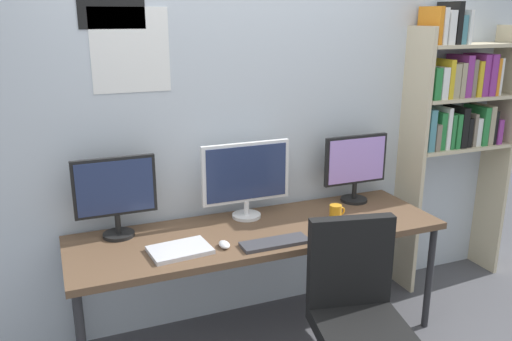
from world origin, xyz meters
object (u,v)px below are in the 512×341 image
Objects in this scene: bookshelf at (457,111)px; monitor_center at (246,176)px; keyboard_main at (275,243)px; monitor_left at (115,193)px; coffee_mug at (336,212)px; desk at (259,237)px; office_chair at (356,335)px; monitor_right at (356,165)px; laptop_closed at (180,250)px; computer_mouse at (224,245)px.

bookshelf reaches higher than monitor_center.
monitor_left is at bearing 150.65° from keyboard_main.
coffee_mug is at bearing -24.97° from monitor_center.
bookshelf is 1.25m from coffee_mug.
desk is 0.52m from coffee_mug.
monitor_left is 0.83× the size of monitor_center.
monitor_center is 0.51m from keyboard_main.
monitor_left is at bearing 169.67° from coffee_mug.
desk is at bearing 108.60° from office_chair.
monitor_right is at bearing -178.83° from bookshelf.
office_chair is at bearing -120.71° from monitor_right.
desk is 4.83× the size of monitor_right.
laptop_closed is (0.27, -0.34, -0.25)m from monitor_left.
desk is 0.80m from office_chair.
desk is 0.87m from monitor_left.
bookshelf reaches higher than computer_mouse.
laptop_closed is at bearing -165.90° from desk.
laptop_closed reaches higher than desk.
coffee_mug reaches higher than computer_mouse.
laptop_closed is (-0.51, 0.10, 0.00)m from keyboard_main.
monitor_right is at bearing -0.01° from monitor_center.
keyboard_main is at bearing -150.65° from monitor_right.
coffee_mug is at bearing 68.68° from office_chair.
bookshelf is 19.30× the size of coffee_mug.
coffee_mug reaches higher than keyboard_main.
bookshelf is 5.30× the size of keyboard_main.
coffee_mug is (0.78, 0.14, 0.03)m from computer_mouse.
monitor_right is (0.79, 0.21, 0.31)m from desk.
desk is at bearing -90.00° from monitor_center.
monitor_left is at bearing 164.90° from desk.
monitor_right is 1.43× the size of laptop_closed.
coffee_mug is at bearing -139.88° from monitor_right.
bookshelf is at bearing 1.17° from monitor_right.
monitor_left reaches higher than keyboard_main.
computer_mouse is (-1.06, -0.37, -0.24)m from monitor_right.
coffee_mug is at bearing 9.96° from computer_mouse.
monitor_right reaches higher than computer_mouse.
bookshelf is 1.77m from keyboard_main.
keyboard_main is 3.64× the size of coffee_mug.
office_chair is at bearing -111.32° from coffee_mug.
bookshelf is 6.39× the size of laptop_closed.
bookshelf is 1.90m from office_chair.
office_chair is 1.13m from monitor_center.
monitor_center is 0.79m from monitor_right.
office_chair is 1.23m from monitor_right.
coffee_mug reaches higher than desk.
monitor_left is at bearing -179.59° from bookshelf.
bookshelf is at bearing 12.81° from coffee_mug.
laptop_closed is (-0.75, 0.58, 0.35)m from office_chair.
computer_mouse is 0.30× the size of laptop_closed.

